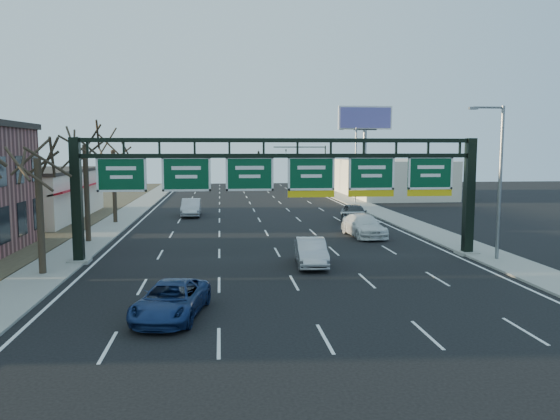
{
  "coord_description": "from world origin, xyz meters",
  "views": [
    {
      "loc": [
        -3.55,
        -24.03,
        6.56
      ],
      "look_at": [
        -0.29,
        5.64,
        3.2
      ],
      "focal_mm": 35.0,
      "sensor_mm": 36.0,
      "label": 1
    }
  ],
  "objects": [
    {
      "name": "streetlight_far",
      "position": [
        12.47,
        40.0,
        5.08
      ],
      "size": [
        2.15,
        0.22,
        9.0
      ],
      "color": "slate",
      "rests_on": "sidewalk_right"
    },
    {
      "name": "car_silver_sedan",
      "position": [
        1.49,
        5.89,
        0.76
      ],
      "size": [
        1.9,
        4.69,
        1.52
      ],
      "primitive_type": "imported",
      "rotation": [
        0.0,
        0.0,
        -0.07
      ],
      "color": "#A8A8AC",
      "rests_on": "ground"
    },
    {
      "name": "tree_gantry",
      "position": [
        -12.8,
        5.0,
        7.11
      ],
      "size": [
        3.6,
        3.6,
        8.48
      ],
      "color": "#2E221A",
      "rests_on": "sidewalk_left"
    },
    {
      "name": "billboard_right",
      "position": [
        15.0,
        44.98,
        9.06
      ],
      "size": [
        7.0,
        0.5,
        12.0
      ],
      "color": "slate",
      "rests_on": "ground"
    },
    {
      "name": "car_blue_suv",
      "position": [
        -5.52,
        -2.94,
        0.69
      ],
      "size": [
        3.17,
        5.3,
        1.38
      ],
      "primitive_type": "imported",
      "rotation": [
        0.0,
        0.0,
        -0.19
      ],
      "color": "navy",
      "rests_on": "ground"
    },
    {
      "name": "streetlight_near",
      "position": [
        12.47,
        6.0,
        5.08
      ],
      "size": [
        2.15,
        0.22,
        9.0
      ],
      "color": "slate",
      "rests_on": "sidewalk_right"
    },
    {
      "name": "sign_gantry",
      "position": [
        0.16,
        8.0,
        4.63
      ],
      "size": [
        24.6,
        1.2,
        7.2
      ],
      "color": "black",
      "rests_on": "ground"
    },
    {
      "name": "traffic_signal_mast",
      "position": [
        5.69,
        55.0,
        5.5
      ],
      "size": [
        10.16,
        0.54,
        7.0
      ],
      "color": "black",
      "rests_on": "ground"
    },
    {
      "name": "sidewalk_left",
      "position": [
        -12.8,
        20.0,
        0.06
      ],
      "size": [
        3.0,
        120.0,
        0.12
      ],
      "primitive_type": "cube",
      "color": "gray",
      "rests_on": "ground"
    },
    {
      "name": "lane_markings",
      "position": [
        0.0,
        20.0,
        0.01
      ],
      "size": [
        21.6,
        120.0,
        0.01
      ],
      "primitive_type": "cube",
      "color": "white",
      "rests_on": "ground"
    },
    {
      "name": "car_white_wagon",
      "position": [
        7.11,
        15.59,
        0.81
      ],
      "size": [
        2.72,
        5.75,
        1.62
      ],
      "primitive_type": "imported",
      "rotation": [
        0.0,
        0.0,
        0.08
      ],
      "color": "white",
      "rests_on": "ground"
    },
    {
      "name": "sidewalk_right",
      "position": [
        12.8,
        20.0,
        0.06
      ],
      "size": [
        3.0,
        120.0,
        0.12
      ],
      "primitive_type": "cube",
      "color": "gray",
      "rests_on": "ground"
    },
    {
      "name": "car_grey_far",
      "position": [
        8.39,
        23.45,
        0.83
      ],
      "size": [
        2.25,
        4.97,
        1.66
      ],
      "primitive_type": "imported",
      "rotation": [
        0.0,
        0.0,
        -0.06
      ],
      "color": "#3A3C3F",
      "rests_on": "ground"
    },
    {
      "name": "cream_strip",
      "position": [
        -21.48,
        29.0,
        2.36
      ],
      "size": [
        10.9,
        18.4,
        4.7
      ],
      "color": "beige",
      "rests_on": "ground"
    },
    {
      "name": "ground",
      "position": [
        0.0,
        0.0,
        0.0
      ],
      "size": [
        160.0,
        160.0,
        0.0
      ],
      "primitive_type": "plane",
      "color": "black",
      "rests_on": "ground"
    },
    {
      "name": "tree_mid",
      "position": [
        -12.8,
        15.0,
        7.85
      ],
      "size": [
        3.6,
        3.6,
        9.24
      ],
      "color": "#2E221A",
      "rests_on": "sidewalk_left"
    },
    {
      "name": "tree_far",
      "position": [
        -12.8,
        25.0,
        7.48
      ],
      "size": [
        3.6,
        3.6,
        8.86
      ],
      "color": "#2E221A",
      "rests_on": "sidewalk_left"
    },
    {
      "name": "building_right_distant",
      "position": [
        20.0,
        50.0,
        2.5
      ],
      "size": [
        12.0,
        20.0,
        5.0
      ],
      "primitive_type": "cube",
      "color": "beige",
      "rests_on": "ground"
    },
    {
      "name": "car_silver_distant",
      "position": [
        -6.42,
        29.64,
        0.84
      ],
      "size": [
        1.78,
        5.08,
        1.67
      ],
      "primitive_type": "imported",
      "rotation": [
        0.0,
        0.0,
        0.0
      ],
      "color": "#B2B1B6",
      "rests_on": "ground"
    }
  ]
}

